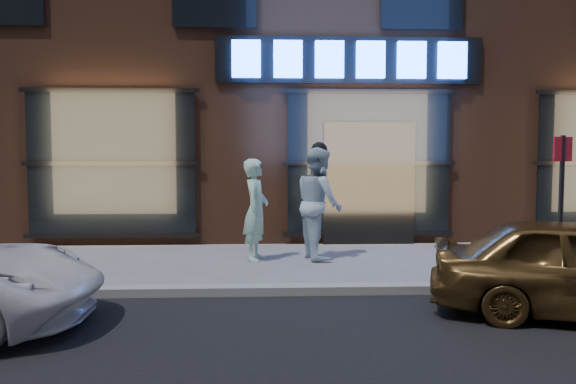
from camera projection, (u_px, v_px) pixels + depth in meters
name	position (u px, v px, depth m)	size (l,w,h in m)	color
ground	(425.00, 293.00, 7.22)	(90.00, 90.00, 0.00)	slate
curb	(425.00, 289.00, 7.21)	(60.00, 0.25, 0.12)	gray
storefront_building	(342.00, 26.00, 14.82)	(30.20, 8.28, 10.30)	#54301E
man_bowtie	(256.00, 210.00, 9.38)	(0.62, 0.41, 1.70)	#B5EFD4
man_cap	(319.00, 203.00, 9.55)	(0.92, 0.72, 1.90)	silver
sign_post	(561.00, 196.00, 7.43)	(0.31, 0.14, 2.03)	#262628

